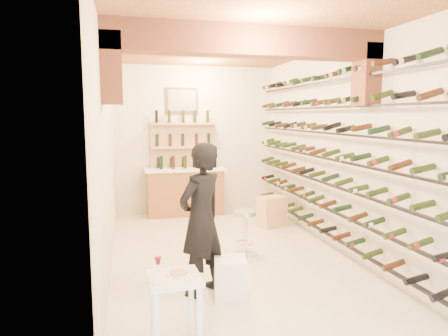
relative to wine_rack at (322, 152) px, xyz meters
name	(u,v)px	position (x,y,z in m)	size (l,w,h in m)	color
ground	(228,253)	(-1.53, 0.00, -1.55)	(6.00, 6.00, 0.00)	beige
room_shell	(233,107)	(-1.53, -0.26, 0.70)	(3.52, 6.02, 3.21)	beige
wine_rack	(322,152)	(0.00, 0.00, 0.00)	(0.32, 5.70, 2.56)	black
back_counter	(185,190)	(-1.83, 2.65, -1.02)	(1.70, 0.62, 1.29)	#925A2D
back_shelving	(183,160)	(-1.83, 2.89, -0.38)	(1.40, 0.31, 2.73)	tan
tasting_table	(174,289)	(-2.63, -2.36, -0.99)	(0.49, 0.49, 0.82)	white
white_stool	(230,277)	(-1.87, -1.46, -1.32)	(0.37, 0.37, 0.46)	white
person	(201,219)	(-2.19, -1.28, -0.64)	(0.66, 0.44, 1.82)	black
chrome_barstool	(245,230)	(-1.31, -0.13, -1.15)	(0.36, 0.36, 0.69)	silver
crate_lower	(272,219)	(-0.34, 1.31, -1.40)	(0.49, 0.34, 0.29)	tan
crate_upper	(272,204)	(-0.34, 1.31, -1.11)	(0.50, 0.34, 0.29)	tan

